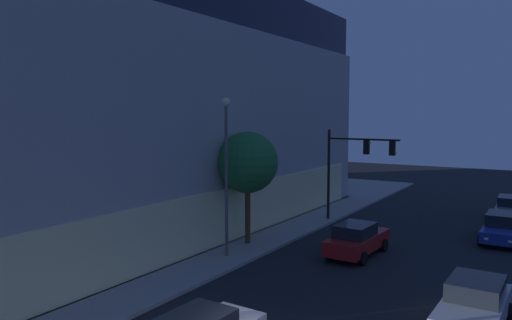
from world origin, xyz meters
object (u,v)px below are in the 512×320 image
at_px(street_lamp_sidewalk, 226,157).
at_px(car_blue, 503,228).
at_px(modern_building, 100,110).
at_px(traffic_light_far_corner, 355,158).
at_px(car_grey, 511,208).
at_px(sidewalk_tree, 248,163).
at_px(car_red, 357,239).
at_px(car_silver, 474,305).

distance_m(street_lamp_sidewalk, car_blue, 16.33).
bearing_deg(modern_building, traffic_light_far_corner, -65.59).
bearing_deg(car_grey, sidewalk_tree, 141.91).
distance_m(traffic_light_far_corner, car_red, 8.06).
height_order(street_lamp_sidewalk, car_grey, street_lamp_sidewalk).
xyz_separation_m(street_lamp_sidewalk, sidewalk_tree, (2.56, 0.41, -0.50)).
xyz_separation_m(car_red, car_grey, (13.62, -5.98, -0.04)).
distance_m(modern_building, street_lamp_sidewalk, 13.78).
distance_m(sidewalk_tree, car_red, 6.98).
relative_size(modern_building, sidewalk_tree, 5.53).
xyz_separation_m(traffic_light_far_corner, car_grey, (6.87, -8.67, -3.54)).
height_order(street_lamp_sidewalk, sidewalk_tree, street_lamp_sidewalk).
height_order(sidewalk_tree, car_red, sidewalk_tree).
height_order(car_silver, car_grey, car_silver).
bearing_deg(car_silver, modern_building, 76.95).
relative_size(traffic_light_far_corner, car_red, 1.27).
height_order(traffic_light_far_corner, car_blue, traffic_light_far_corner).
xyz_separation_m(car_silver, car_blue, (13.16, 0.29, -0.02)).
bearing_deg(sidewalk_tree, car_blue, -54.66).
xyz_separation_m(modern_building, sidewalk_tree, (-0.94, -12.71, -2.91)).
bearing_deg(modern_building, sidewalk_tree, -94.23).
height_order(modern_building, car_blue, modern_building).
bearing_deg(car_grey, car_silver, -179.00).
relative_size(modern_building, traffic_light_far_corner, 5.60).
distance_m(sidewalk_tree, car_grey, 19.38).
bearing_deg(car_red, traffic_light_far_corner, 21.77).
xyz_separation_m(sidewalk_tree, car_red, (1.35, -5.75, -3.73)).
xyz_separation_m(modern_building, car_red, (0.41, -18.45, -6.64)).
height_order(sidewalk_tree, car_silver, sidewalk_tree).
bearing_deg(modern_building, street_lamp_sidewalk, -104.94).
height_order(street_lamp_sidewalk, car_silver, street_lamp_sidewalk).
bearing_deg(traffic_light_far_corner, car_red, -158.23).
bearing_deg(modern_building, car_silver, -103.05).
relative_size(car_silver, car_red, 1.01).
xyz_separation_m(car_silver, car_red, (6.15, 6.32, 0.03)).
bearing_deg(car_blue, street_lamp_sidewalk, 133.82).
height_order(car_silver, car_blue, car_silver).
height_order(modern_building, car_grey, modern_building).
xyz_separation_m(car_silver, car_grey, (19.77, 0.34, -0.01)).
bearing_deg(car_grey, car_red, 156.29).
bearing_deg(traffic_light_far_corner, sidewalk_tree, 159.32).
bearing_deg(car_red, car_grey, -23.71).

